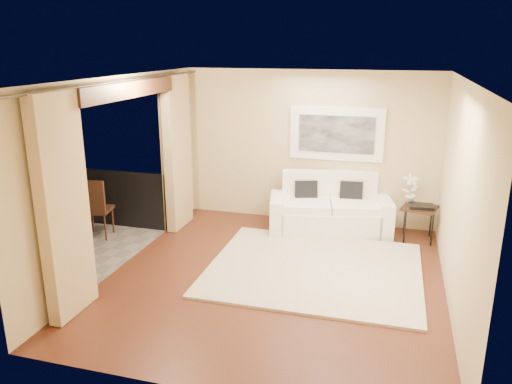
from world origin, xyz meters
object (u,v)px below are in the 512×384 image
(side_table, at_px, (419,210))
(balcony_chair_far, at_px, (94,204))
(ice_bucket, at_px, (30,199))
(orchid, at_px, (411,189))
(sofa, at_px, (330,210))
(bistro_table, at_px, (39,213))
(balcony_chair_near, at_px, (42,237))

(side_table, distance_m, balcony_chair_far, 5.31)
(ice_bucket, bearing_deg, orchid, 22.02)
(sofa, relative_size, bistro_table, 2.81)
(sofa, relative_size, orchid, 4.18)
(orchid, distance_m, balcony_chair_near, 5.66)
(sofa, bearing_deg, bistro_table, -163.03)
(side_table, distance_m, balcony_chair_near, 5.73)
(side_table, xyz_separation_m, ice_bucket, (-5.74, -2.12, 0.34))
(balcony_chair_near, bearing_deg, bistro_table, 140.82)
(balcony_chair_far, distance_m, ice_bucket, 0.98)
(bistro_table, xyz_separation_m, balcony_chair_far, (0.44, 0.77, -0.07))
(sofa, xyz_separation_m, side_table, (1.47, -0.09, 0.17))
(balcony_chair_far, xyz_separation_m, balcony_chair_near, (0.18, -1.50, 0.02))
(balcony_chair_far, height_order, balcony_chair_near, balcony_chair_near)
(orchid, distance_m, bistro_table, 5.87)
(sofa, relative_size, side_table, 3.43)
(sofa, bearing_deg, orchid, -9.94)
(balcony_chair_far, relative_size, balcony_chair_near, 0.97)
(bistro_table, height_order, balcony_chair_near, balcony_chair_near)
(ice_bucket, bearing_deg, balcony_chair_near, -44.17)
(bistro_table, height_order, ice_bucket, ice_bucket)
(orchid, xyz_separation_m, bistro_table, (-5.40, -2.31, -0.17))
(balcony_chair_far, bearing_deg, orchid, -174.19)
(sofa, relative_size, ice_bucket, 10.88)
(bistro_table, height_order, balcony_chair_far, balcony_chair_far)
(side_table, height_order, balcony_chair_near, balcony_chair_near)
(orchid, xyz_separation_m, ice_bucket, (-5.58, -2.26, 0.02))
(sofa, xyz_separation_m, bistro_table, (-4.09, -2.26, 0.32))
(orchid, bearing_deg, bistro_table, -156.82)
(ice_bucket, bearing_deg, sofa, 27.35)
(balcony_chair_far, bearing_deg, balcony_chair_near, 85.50)
(balcony_chair_far, bearing_deg, sofa, -169.22)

